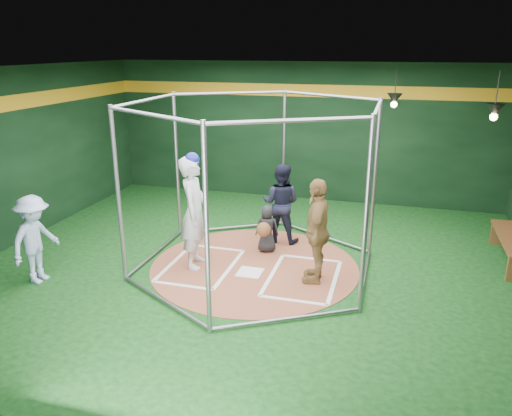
# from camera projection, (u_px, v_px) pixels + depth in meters

# --- Properties ---
(room_shell) EXTENTS (10.10, 9.10, 3.53)m
(room_shell) POSITION_uv_depth(u_px,v_px,m) (255.00, 174.00, 8.63)
(room_shell) COLOR #0B340E
(room_shell) RESTS_ON ground
(clay_disc) EXTENTS (3.80, 3.80, 0.01)m
(clay_disc) POSITION_uv_depth(u_px,v_px,m) (255.00, 266.00, 9.17)
(clay_disc) COLOR #975137
(clay_disc) RESTS_ON ground
(home_plate) EXTENTS (0.43, 0.43, 0.01)m
(home_plate) POSITION_uv_depth(u_px,v_px,m) (250.00, 272.00, 8.89)
(home_plate) COLOR white
(home_plate) RESTS_ON clay_disc
(batter_box_left) EXTENTS (1.17, 1.77, 0.01)m
(batter_box_left) POSITION_uv_depth(u_px,v_px,m) (201.00, 265.00, 9.18)
(batter_box_left) COLOR white
(batter_box_left) RESTS_ON clay_disc
(batter_box_right) EXTENTS (1.17, 1.77, 0.01)m
(batter_box_right) POSITION_uv_depth(u_px,v_px,m) (303.00, 278.00, 8.69)
(batter_box_right) COLOR white
(batter_box_right) RESTS_ON clay_disc
(batting_cage) EXTENTS (4.05, 4.67, 3.00)m
(batting_cage) POSITION_uv_depth(u_px,v_px,m) (254.00, 188.00, 8.70)
(batting_cage) COLOR gray
(batting_cage) RESTS_ON ground
(pendant_lamp_near) EXTENTS (0.34, 0.34, 0.90)m
(pendant_lamp_near) POSITION_uv_depth(u_px,v_px,m) (394.00, 99.00, 11.04)
(pendant_lamp_near) COLOR black
(pendant_lamp_near) RESTS_ON room_shell
(pendant_lamp_far) EXTENTS (0.34, 0.34, 0.90)m
(pendant_lamp_far) POSITION_uv_depth(u_px,v_px,m) (495.00, 110.00, 9.11)
(pendant_lamp_far) COLOR black
(pendant_lamp_far) RESTS_ON room_shell
(batter_figure) EXTENTS (0.60, 0.81, 2.11)m
(batter_figure) POSITION_uv_depth(u_px,v_px,m) (194.00, 211.00, 8.89)
(batter_figure) COLOR silver
(batter_figure) RESTS_ON clay_disc
(visitor_leopard) EXTENTS (0.51, 1.09, 1.81)m
(visitor_leopard) POSITION_uv_depth(u_px,v_px,m) (317.00, 231.00, 8.35)
(visitor_leopard) COLOR tan
(visitor_leopard) RESTS_ON clay_disc
(catcher_figure) EXTENTS (0.52, 0.59, 0.94)m
(catcher_figure) POSITION_uv_depth(u_px,v_px,m) (266.00, 229.00, 9.65)
(catcher_figure) COLOR black
(catcher_figure) RESTS_ON clay_disc
(umpire) EXTENTS (0.83, 0.66, 1.63)m
(umpire) POSITION_uv_depth(u_px,v_px,m) (281.00, 203.00, 10.11)
(umpire) COLOR black
(umpire) RESTS_ON clay_disc
(bystander_blue) EXTENTS (0.63, 1.02, 1.53)m
(bystander_blue) POSITION_uv_depth(u_px,v_px,m) (35.00, 239.00, 8.38)
(bystander_blue) COLOR #AABEE1
(bystander_blue) RESTS_ON ground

